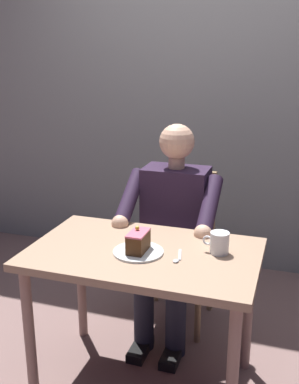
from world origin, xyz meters
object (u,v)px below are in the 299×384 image
at_px(cake_slice, 138,241).
at_px(coffee_cup, 219,242).
at_px(dessert_spoon, 178,258).
at_px(seated_person, 172,230).
at_px(chair, 179,239).
at_px(dining_table, 144,269).

xyz_separation_m(cake_slice, coffee_cup, (-0.35, -0.11, -0.00)).
xyz_separation_m(cake_slice, dessert_spoon, (-0.19, 0.00, -0.05)).
relative_size(seated_person, coffee_cup, 10.03).
bearing_deg(chair, dining_table, 90.00).
bearing_deg(chair, cake_slice, 88.85).
distance_m(seated_person, dessert_spoon, 0.55).
xyz_separation_m(seated_person, dessert_spoon, (-0.17, 0.52, 0.08)).
xyz_separation_m(seated_person, coffee_cup, (-0.33, 0.40, 0.13)).
xyz_separation_m(dining_table, coffee_cup, (-0.33, -0.08, 0.15)).
bearing_deg(chair, coffee_cup, 119.95).
height_order(chair, dessert_spoon, chair).
bearing_deg(cake_slice, dining_table, -113.22).
bearing_deg(dessert_spoon, seated_person, -71.63).
xyz_separation_m(dining_table, dessert_spoon, (-0.17, 0.04, 0.10)).
distance_m(chair, cake_slice, 0.74).
bearing_deg(cake_slice, chair, -91.15).
bearing_deg(coffee_cup, chair, -60.05).
bearing_deg(seated_person, cake_slice, 88.45).
xyz_separation_m(dining_table, seated_person, (0.00, -0.48, 0.01)).
relative_size(cake_slice, coffee_cup, 1.13).
distance_m(seated_person, coffee_cup, 0.54).
bearing_deg(seated_person, dessert_spoon, 108.37).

